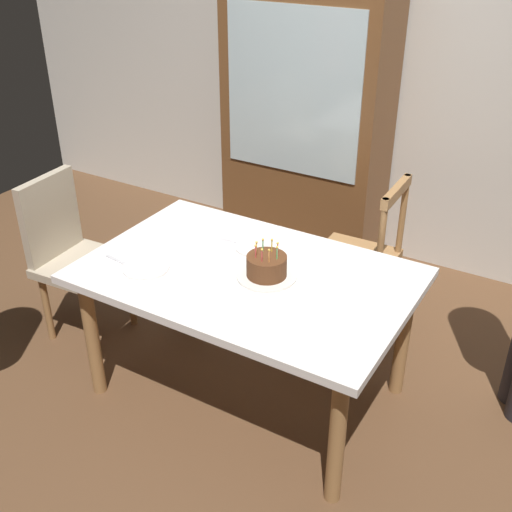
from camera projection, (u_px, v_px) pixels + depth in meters
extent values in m
plane|color=brown|center=(248.00, 390.00, 3.30)|extent=(6.40, 6.40, 0.00)
cube|color=beige|center=(396.00, 69.00, 4.04)|extent=(6.40, 0.10, 2.60)
cube|color=white|center=(247.00, 275.00, 2.95)|extent=(1.54, 1.00, 0.04)
cylinder|color=#9E7042|center=(92.00, 337.00, 3.13)|extent=(0.07, 0.07, 0.69)
cylinder|color=#9E7042|center=(337.00, 440.00, 2.54)|extent=(0.07, 0.07, 0.69)
cylinder|color=#9E7042|center=(187.00, 268.00, 3.73)|extent=(0.07, 0.07, 0.69)
cylinder|color=#9E7042|center=(403.00, 337.00, 3.13)|extent=(0.07, 0.07, 0.69)
cylinder|color=silver|center=(267.00, 276.00, 2.90)|extent=(0.28, 0.28, 0.01)
cylinder|color=#563019|center=(267.00, 266.00, 2.87)|extent=(0.19, 0.19, 0.10)
cylinder|color=#66CC72|center=(277.00, 254.00, 2.81)|extent=(0.01, 0.01, 0.05)
sphere|color=#FFC64C|center=(277.00, 247.00, 2.79)|extent=(0.01, 0.01, 0.01)
cylinder|color=#E54C4C|center=(278.00, 250.00, 2.84)|extent=(0.01, 0.01, 0.05)
sphere|color=#FFC64C|center=(278.00, 243.00, 2.83)|extent=(0.01, 0.01, 0.01)
cylinder|color=yellow|center=(272.00, 246.00, 2.87)|extent=(0.01, 0.01, 0.05)
sphere|color=#FFC64C|center=(272.00, 240.00, 2.86)|extent=(0.01, 0.01, 0.01)
cylinder|color=#66CC72|center=(263.00, 246.00, 2.87)|extent=(0.01, 0.01, 0.05)
sphere|color=#FFC64C|center=(263.00, 240.00, 2.86)|extent=(0.01, 0.01, 0.01)
cylinder|color=#F2994C|center=(257.00, 249.00, 2.85)|extent=(0.01, 0.01, 0.05)
sphere|color=#FFC64C|center=(257.00, 242.00, 2.84)|extent=(0.01, 0.01, 0.01)
cylinder|color=#E54C4C|center=(256.00, 252.00, 2.82)|extent=(0.01, 0.01, 0.05)
sphere|color=#FFC64C|center=(256.00, 246.00, 2.81)|extent=(0.01, 0.01, 0.01)
cylinder|color=#E54C4C|center=(262.00, 256.00, 2.79)|extent=(0.01, 0.01, 0.05)
sphere|color=#FFC64C|center=(262.00, 250.00, 2.78)|extent=(0.01, 0.01, 0.01)
cylinder|color=#F2994C|center=(269.00, 257.00, 2.79)|extent=(0.01, 0.01, 0.05)
sphere|color=#FFC64C|center=(269.00, 250.00, 2.77)|extent=(0.01, 0.01, 0.01)
cylinder|color=white|center=(146.00, 268.00, 2.96)|extent=(0.22, 0.22, 0.01)
cylinder|color=white|center=(257.00, 247.00, 3.14)|extent=(0.22, 0.22, 0.01)
cube|color=silver|center=(119.00, 261.00, 3.02)|extent=(0.18, 0.04, 0.01)
cube|color=silver|center=(229.00, 241.00, 3.21)|extent=(0.18, 0.03, 0.01)
cube|color=#9E7042|center=(354.00, 260.00, 3.59)|extent=(0.45, 0.45, 0.05)
cylinder|color=#9E7042|center=(336.00, 274.00, 3.91)|extent=(0.04, 0.04, 0.42)
cylinder|color=#9E7042|center=(313.00, 301.00, 3.65)|extent=(0.04, 0.04, 0.42)
cylinder|color=#9E7042|center=(388.00, 289.00, 3.77)|extent=(0.04, 0.04, 0.42)
cylinder|color=#9E7042|center=(368.00, 317.00, 3.51)|extent=(0.04, 0.04, 0.42)
cylinder|color=#9E7042|center=(402.00, 216.00, 3.52)|extent=(0.04, 0.04, 0.50)
cylinder|color=#9E7042|center=(381.00, 243.00, 3.25)|extent=(0.04, 0.04, 0.50)
cube|color=#9E7042|center=(397.00, 192.00, 3.28)|extent=(0.05, 0.40, 0.06)
cube|color=tan|center=(84.00, 266.00, 3.54)|extent=(0.47, 0.47, 0.05)
cylinder|color=#9E7042|center=(94.00, 323.00, 3.46)|extent=(0.04, 0.04, 0.42)
cylinder|color=#9E7042|center=(131.00, 294.00, 3.72)|extent=(0.04, 0.04, 0.42)
cylinder|color=#9E7042|center=(47.00, 308.00, 3.59)|extent=(0.04, 0.04, 0.42)
cylinder|color=#9E7042|center=(86.00, 280.00, 3.85)|extent=(0.04, 0.04, 0.42)
cube|color=tan|center=(50.00, 219.00, 3.49)|extent=(0.08, 0.40, 0.50)
cube|color=brown|center=(306.00, 122.00, 4.21)|extent=(1.10, 0.44, 1.90)
cube|color=silver|center=(292.00, 93.00, 3.92)|extent=(0.94, 0.01, 1.04)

